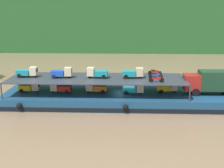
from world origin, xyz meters
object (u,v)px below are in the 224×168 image
(mini_truck_upper_fore, at_px, (97,73))
(mini_truck_upper_bow, at_px, (133,73))
(mini_truck_upper_mid, at_px, (62,73))
(motorcycle_upper_stbd, at_px, (155,72))
(mini_truck_lower_stern, at_px, (30,87))
(mini_truck_lower_fore, at_px, (134,89))
(mini_truck_lower_mid, at_px, (96,87))
(mini_truck_lower_aft, at_px, (61,87))
(motorcycle_upper_port, at_px, (156,79))
(covered_lorry, at_px, (212,81))
(motorcycle_upper_centre, at_px, (156,75))
(mini_truck_lower_bow, at_px, (168,87))
(mini_truck_upper_stern, at_px, (27,72))
(cargo_barge, at_px, (125,98))

(mini_truck_upper_fore, relative_size, mini_truck_upper_bow, 1.00)
(mini_truck_upper_mid, distance_m, motorcycle_upper_stbd, 12.65)
(mini_truck_lower_stern, bearing_deg, mini_truck_lower_fore, -1.49)
(mini_truck_lower_mid, distance_m, mini_truck_upper_fore, 2.01)
(mini_truck_lower_aft, bearing_deg, motorcycle_upper_port, -8.63)
(covered_lorry, bearing_deg, mini_truck_lower_aft, -179.70)
(motorcycle_upper_stbd, bearing_deg, motorcycle_upper_centre, -92.82)
(mini_truck_lower_stern, xyz_separation_m, mini_truck_upper_fore, (9.13, 0.11, 2.00))
(mini_truck_lower_stern, bearing_deg, motorcycle_upper_port, -6.95)
(mini_truck_lower_bow, height_order, motorcycle_upper_centre, motorcycle_upper_centre)
(mini_truck_upper_bow, bearing_deg, mini_truck_lower_bow, 4.99)
(mini_truck_lower_bow, height_order, mini_truck_upper_mid, mini_truck_upper_mid)
(motorcycle_upper_stbd, bearing_deg, mini_truck_lower_mid, -165.87)
(mini_truck_upper_stern, xyz_separation_m, motorcycle_upper_port, (16.94, -2.27, -0.26))
(mini_truck_lower_stern, height_order, mini_truck_upper_fore, mini_truck_upper_fore)
(mini_truck_upper_fore, bearing_deg, mini_truck_upper_mid, -178.79)
(covered_lorry, distance_m, mini_truck_lower_mid, 15.22)
(mini_truck_lower_bow, bearing_deg, motorcycle_upper_port, -125.38)
(motorcycle_upper_centre, relative_size, motorcycle_upper_stbd, 1.00)
(mini_truck_upper_mid, relative_size, mini_truck_upper_bow, 1.00)
(cargo_barge, distance_m, mini_truck_upper_mid, 9.11)
(mini_truck_upper_fore, xyz_separation_m, motorcycle_upper_port, (7.59, -2.15, -0.26))
(mini_truck_lower_bow, xyz_separation_m, mini_truck_upper_bow, (-4.68, -0.41, 2.00))
(mini_truck_lower_fore, xyz_separation_m, mini_truck_upper_mid, (-9.54, 0.37, 2.00))
(cargo_barge, xyz_separation_m, mini_truck_upper_fore, (-3.78, 0.11, 3.44))
(mini_truck_upper_bow, bearing_deg, motorcycle_upper_centre, -3.64)
(covered_lorry, xyz_separation_m, motorcycle_upper_stbd, (-7.21, 2.12, 0.74))
(mini_truck_lower_bow, bearing_deg, motorcycle_upper_stbd, 138.29)
(mini_truck_lower_mid, relative_size, motorcycle_upper_port, 1.45)
(mini_truck_lower_fore, relative_size, mini_truck_lower_bow, 1.00)
(mini_truck_lower_mid, height_order, mini_truck_lower_fore, same)
(cargo_barge, height_order, mini_truck_lower_fore, mini_truck_lower_fore)
(covered_lorry, height_order, mini_truck_lower_stern, covered_lorry)
(mini_truck_upper_fore, height_order, motorcycle_upper_port, mini_truck_upper_fore)
(mini_truck_lower_stern, bearing_deg, mini_truck_upper_bow, 0.84)
(covered_lorry, height_order, mini_truck_upper_mid, mini_truck_upper_mid)
(covered_lorry, relative_size, mini_truck_lower_fore, 2.83)
(mini_truck_upper_mid, distance_m, mini_truck_upper_bow, 9.45)
(mini_truck_upper_fore, bearing_deg, motorcycle_upper_stbd, 14.16)
(mini_truck_lower_aft, height_order, mini_truck_upper_fore, mini_truck_upper_fore)
(covered_lorry, bearing_deg, mini_truck_upper_fore, 179.43)
(mini_truck_upper_stern, bearing_deg, mini_truck_upper_fore, -0.79)
(mini_truck_lower_mid, distance_m, mini_truck_upper_stern, 9.41)
(mini_truck_lower_stern, relative_size, mini_truck_lower_mid, 1.00)
(covered_lorry, distance_m, mini_truck_lower_bow, 5.69)
(cargo_barge, xyz_separation_m, covered_lorry, (11.25, -0.04, 2.45))
(mini_truck_lower_stern, xyz_separation_m, motorcycle_upper_stbd, (16.95, 2.08, 1.74))
(mini_truck_lower_mid, height_order, mini_truck_upper_stern, mini_truck_upper_stern)
(mini_truck_lower_mid, bearing_deg, mini_truck_lower_bow, 3.21)
(mini_truck_upper_mid, xyz_separation_m, motorcycle_upper_stbd, (12.48, 2.07, -0.26))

